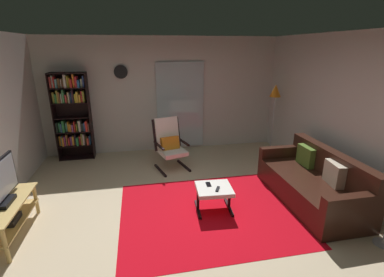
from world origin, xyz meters
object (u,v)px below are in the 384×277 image
Objects in this scene: lounge_armchair at (170,143)px; wall_clock at (121,72)px; cell_phone at (208,184)px; tv_remote at (218,189)px; floor_lamp_by_shelf at (275,96)px; tv_stand at (6,215)px; leather_sofa at (313,183)px; ottoman at (214,191)px; bookshelf_near_tv at (72,114)px.

wall_clock is at bearing 130.18° from lounge_armchair.
cell_phone is at bearing -64.13° from wall_clock.
tv_remote is 0.50× the size of wall_clock.
tv_remote is 0.09× the size of floor_lamp_by_shelf.
leather_sofa reaches higher than tv_stand.
wall_clock reaches higher than tv_stand.
tv_remote reaches higher than ottoman.
tv_remote is (0.03, -0.08, 0.08)m from ottoman.
floor_lamp_by_shelf is at bearing 23.98° from tv_stand.
leather_sofa is 13.57× the size of tv_remote.
lounge_armchair is 1.66m from cell_phone.
cell_phone is (2.71, 0.19, 0.07)m from tv_stand.
lounge_armchair is at bearing -25.09° from bookshelf_near_tv.
tv_stand is at bearing -152.70° from tv_remote.
floor_lamp_by_shelf is (1.86, 2.06, 0.96)m from tv_remote.
lounge_armchair is at bearing -173.15° from floor_lamp_by_shelf.
wall_clock reaches higher than ottoman.
floor_lamp_by_shelf is 5.51× the size of wall_clock.
leather_sofa reaches higher than ottoman.
bookshelf_near_tv is at bearing 132.75° from ottoman.
bookshelf_near_tv reaches higher than ottoman.
leather_sofa is at bearing -43.15° from wall_clock.
lounge_armchair is (-2.08, 1.73, 0.24)m from leather_sofa.
ottoman is 1.90× the size of wall_clock.
lounge_armchair is at bearing 105.04° from ottoman.
lounge_armchair is 1.92m from wall_clock.
tv_stand is 0.71× the size of floor_lamp_by_shelf.
wall_clock is (1.07, 0.15, 0.84)m from bookshelf_near_tv.
ottoman is (2.77, 0.09, -0.00)m from tv_stand.
leather_sofa is 1.62m from ottoman.
tv_stand is 0.60× the size of bookshelf_near_tv.
leather_sofa is 1.59m from tv_remote.
tv_stand is 2.94m from lounge_armchair.
lounge_armchair is at bearing 37.78° from tv_stand.
cell_phone is (0.40, -1.61, -0.15)m from lounge_armchair.
leather_sofa is 1.22× the size of floor_lamp_by_shelf.
ottoman is at bearing -133.71° from floor_lamp_by_shelf.
tv_remote is (2.80, 0.01, 0.07)m from tv_stand.
ottoman is at bearing -74.96° from lounge_armchair.
cell_phone is 0.48× the size of wall_clock.
ottoman is at bearing 179.05° from leather_sofa.
bookshelf_near_tv is (0.35, 2.71, 0.69)m from tv_stand.
floor_lamp_by_shelf reaches higher than leather_sofa.
cell_phone is at bearing -136.04° from floor_lamp_by_shelf.
bookshelf_near_tv reaches higher than floor_lamp_by_shelf.
bookshelf_near_tv reaches higher than lounge_armchair.
tv_stand is 4.39m from leather_sofa.
tv_stand reaches higher than ottoman.
bookshelf_near_tv is at bearing 154.91° from lounge_armchair.
leather_sofa is at bearing -33.20° from bookshelf_near_tv.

